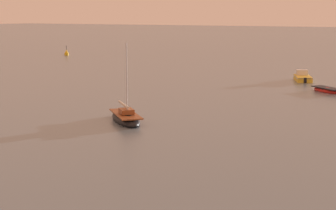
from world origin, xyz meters
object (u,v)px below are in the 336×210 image
motorboat_moored_3 (302,78)px  channel_buoy (67,53)px  rowboat_moored_1 (327,90)px  sailboat_moored_0 (126,118)px

motorboat_moored_3 → channel_buoy: (-58.68, 15.98, 0.15)m
motorboat_moored_3 → rowboat_moored_1: 11.27m
rowboat_moored_1 → sailboat_moored_0: bearing=107.8°
rowboat_moored_1 → channel_buoy: size_ratio=1.99×
sailboat_moored_0 → channel_buoy: (-56.44, 51.83, 0.16)m
sailboat_moored_0 → channel_buoy: size_ratio=2.97×
channel_buoy → rowboat_moored_1: bearing=-21.3°
sailboat_moored_0 → motorboat_moored_3: 35.92m
channel_buoy → sailboat_moored_0: bearing=-42.6°
motorboat_moored_3 → channel_buoy: size_ratio=2.49×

